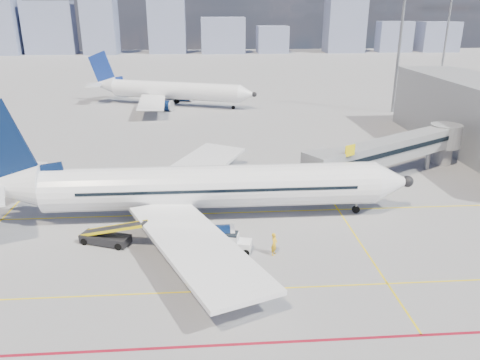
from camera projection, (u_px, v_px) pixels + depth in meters
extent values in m
plane|color=gray|center=(203.00, 252.00, 40.25)|extent=(420.00, 420.00, 0.00)
cube|color=yellow|center=(203.00, 214.00, 47.73)|extent=(60.00, 0.18, 0.01)
cube|color=yellow|center=(203.00, 291.00, 34.63)|extent=(80.00, 0.15, 0.01)
cube|color=yellow|center=(356.00, 236.00, 43.08)|extent=(0.15, 28.00, 0.01)
cube|color=yellow|center=(2.00, 220.00, 46.36)|extent=(0.15, 30.00, 0.01)
cube|color=maroon|center=(203.00, 346.00, 29.01)|extent=(90.00, 0.25, 0.01)
cube|color=gray|center=(390.00, 150.00, 55.54)|extent=(20.84, 13.93, 2.60)
cube|color=black|center=(390.00, 148.00, 55.47)|extent=(20.52, 13.82, 0.55)
cube|color=gray|center=(322.00, 167.00, 49.60)|extent=(4.49, 4.56, 3.00)
cube|color=black|center=(353.00, 189.00, 53.27)|extent=(2.20, 1.00, 0.70)
cylinder|color=gray|center=(354.00, 178.00, 52.81)|extent=(0.56, 0.56, 2.70)
cylinder|color=gray|center=(428.00, 155.00, 60.28)|extent=(0.60, 0.60, 3.90)
cylinder|color=gray|center=(445.00, 136.00, 61.69)|extent=(4.00, 4.00, 3.00)
cylinder|color=gray|center=(443.00, 150.00, 62.36)|extent=(2.40, 2.40, 3.90)
cube|color=yellow|center=(350.00, 150.00, 48.98)|extent=(1.26, 0.82, 1.20)
cube|color=black|center=(455.00, 120.00, 65.27)|extent=(0.25, 40.00, 4.50)
cylinder|color=gray|center=(399.00, 48.00, 90.01)|extent=(0.56, 0.56, 25.00)
cylinder|color=gray|center=(446.00, 37.00, 124.63)|extent=(0.56, 0.56, 25.00)
cube|color=gray|center=(50.00, 28.00, 209.40)|extent=(21.97, 8.14, 22.85)
cube|color=gray|center=(100.00, 23.00, 210.21)|extent=(14.50, 14.07, 27.12)
cube|color=gray|center=(167.00, 23.00, 212.35)|extent=(16.66, 8.50, 26.57)
cube|color=gray|center=(223.00, 35.00, 215.94)|extent=(19.87, 13.48, 15.92)
cube|color=gray|center=(272.00, 39.00, 218.20)|extent=(14.09, 12.62, 12.00)
cube|color=gray|center=(345.00, 22.00, 217.98)|extent=(17.48, 12.71, 26.87)
cube|color=gray|center=(394.00, 37.00, 221.88)|extent=(15.87, 8.22, 13.96)
cube|color=gray|center=(438.00, 37.00, 223.39)|extent=(17.88, 11.23, 13.75)
cylinder|color=white|center=(213.00, 187.00, 45.76)|extent=(32.31, 4.22, 4.20)
cone|color=white|center=(393.00, 182.00, 47.02)|extent=(3.88, 4.20, 4.20)
sphere|color=black|center=(407.00, 181.00, 47.12)|extent=(1.19, 1.19, 1.18)
cone|color=white|center=(6.00, 186.00, 44.20)|extent=(6.90, 4.20, 4.20)
cube|color=black|center=(380.00, 177.00, 46.72)|extent=(1.62, 1.62, 0.48)
cube|color=white|center=(198.00, 167.00, 55.12)|extent=(12.35, 18.52, 0.62)
cube|color=white|center=(195.00, 244.00, 36.98)|extent=(12.36, 18.52, 0.62)
cylinder|color=#08183D|center=(208.00, 188.00, 52.44)|extent=(3.88, 2.48, 2.48)
cylinder|color=#08183D|center=(209.00, 239.00, 40.74)|extent=(3.88, 2.48, 2.48)
cylinder|color=silver|center=(226.00, 187.00, 52.58)|extent=(0.38, 2.54, 2.54)
cylinder|color=silver|center=(232.00, 238.00, 40.89)|extent=(0.38, 2.54, 2.54)
cube|color=#08183D|center=(32.00, 174.00, 43.99)|extent=(6.08, 0.33, 2.32)
cube|color=white|center=(14.00, 171.00, 47.26)|extent=(5.25, 6.80, 0.24)
cylinder|color=gray|center=(356.00, 205.00, 47.60)|extent=(0.28, 0.28, 1.80)
cylinder|color=black|center=(356.00, 209.00, 47.78)|extent=(0.76, 0.28, 0.76)
cylinder|color=gray|center=(203.00, 199.00, 49.17)|extent=(0.32, 0.32, 1.60)
cylinder|color=black|center=(203.00, 202.00, 49.28)|extent=(1.00, 0.65, 1.00)
cylinder|color=gray|center=(203.00, 222.00, 43.93)|extent=(0.32, 0.32, 1.60)
cylinder|color=black|center=(203.00, 225.00, 44.04)|extent=(1.00, 0.65, 1.00)
cube|color=black|center=(218.00, 176.00, 47.64)|extent=(26.49, 0.12, 0.28)
cube|color=black|center=(219.00, 191.00, 43.74)|extent=(26.49, 0.12, 0.28)
cylinder|color=white|center=(176.00, 90.00, 99.19)|extent=(27.90, 13.38, 3.69)
cone|color=white|center=(248.00, 94.00, 95.01)|extent=(4.48, 4.65, 3.69)
sphere|color=black|center=(254.00, 94.00, 94.67)|extent=(1.34, 1.34, 1.04)
cone|color=white|center=(104.00, 85.00, 103.53)|extent=(6.97, 5.58, 3.69)
cube|color=black|center=(242.00, 91.00, 95.16)|extent=(1.83, 1.83, 0.43)
cube|color=white|center=(185.00, 89.00, 107.59)|extent=(14.46, 14.60, 0.55)
cube|color=white|center=(152.00, 102.00, 92.24)|extent=(5.89, 15.90, 0.55)
cylinder|color=#08183D|center=(184.00, 96.00, 105.02)|extent=(3.95, 3.23, 2.18)
cylinder|color=#08183D|center=(163.00, 105.00, 95.13)|extent=(3.95, 3.23, 2.18)
cylinder|color=silver|center=(192.00, 97.00, 104.55)|extent=(1.09, 2.21, 2.23)
cylinder|color=silver|center=(171.00, 106.00, 94.66)|extent=(1.09, 2.21, 2.23)
cube|color=navy|center=(102.00, 69.00, 102.41)|extent=(6.19, 2.55, 8.07)
cube|color=navy|center=(113.00, 80.00, 102.59)|extent=(5.10, 2.13, 2.04)
cube|color=white|center=(109.00, 81.00, 106.25)|extent=(5.67, 5.83, 0.21)
cube|color=white|center=(95.00, 85.00, 100.79)|extent=(2.98, 5.38, 0.21)
cylinder|color=black|center=(177.00, 101.00, 102.62)|extent=(1.16, 0.96, 1.00)
cylinder|color=black|center=(167.00, 105.00, 98.19)|extent=(1.16, 0.96, 1.00)
cylinder|color=black|center=(233.00, 107.00, 96.84)|extent=(0.81, 0.53, 0.76)
cube|color=white|center=(237.00, 245.00, 40.07)|extent=(2.73, 1.90, 0.90)
cube|color=white|center=(232.00, 238.00, 39.90)|extent=(1.40, 1.53, 0.68)
cube|color=black|center=(232.00, 235.00, 39.83)|extent=(1.28, 1.44, 0.39)
cylinder|color=black|center=(225.00, 251.00, 39.74)|extent=(0.67, 0.39, 0.63)
cylinder|color=black|center=(228.00, 244.00, 40.89)|extent=(0.67, 0.39, 0.63)
cylinder|color=black|center=(246.00, 253.00, 39.46)|extent=(0.67, 0.39, 0.63)
cylinder|color=black|center=(248.00, 246.00, 40.60)|extent=(0.67, 0.39, 0.63)
cube|color=black|center=(199.00, 259.00, 38.36)|extent=(4.04, 1.83, 0.20)
cube|color=white|center=(186.00, 249.00, 37.96)|extent=(1.75, 1.70, 1.73)
cube|color=white|center=(211.00, 248.00, 38.08)|extent=(1.75, 1.70, 1.73)
cylinder|color=black|center=(179.00, 267.00, 37.60)|extent=(0.36, 0.16, 0.36)
cylinder|color=black|center=(181.00, 257.00, 39.06)|extent=(0.36, 0.16, 0.36)
cylinder|color=black|center=(218.00, 265.00, 37.78)|extent=(0.36, 0.16, 0.36)
cylinder|color=black|center=(218.00, 256.00, 39.24)|extent=(0.36, 0.16, 0.36)
cube|color=black|center=(105.00, 239.00, 41.51)|extent=(4.71, 3.01, 0.74)
cube|color=black|center=(113.00, 229.00, 40.91)|extent=(6.31, 3.17, 1.95)
cube|color=yellow|center=(116.00, 226.00, 41.43)|extent=(5.99, 2.27, 2.03)
cube|color=yellow|center=(109.00, 231.00, 40.38)|extent=(5.99, 2.27, 2.03)
cylinder|color=black|center=(84.00, 242.00, 41.33)|extent=(0.68, 0.46, 0.63)
cylinder|color=black|center=(94.00, 234.00, 42.67)|extent=(0.68, 0.46, 0.63)
cylinder|color=black|center=(118.00, 247.00, 40.46)|extent=(0.68, 0.46, 0.63)
cylinder|color=black|center=(127.00, 239.00, 41.79)|extent=(0.68, 0.46, 0.63)
imported|color=gold|center=(274.00, 244.00, 39.48)|extent=(0.78, 0.87, 2.00)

